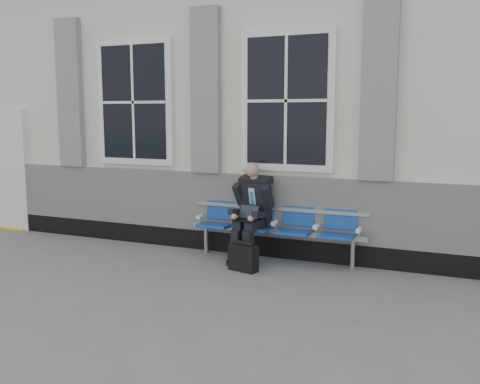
% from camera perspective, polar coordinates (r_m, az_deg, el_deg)
% --- Properties ---
extents(ground, '(70.00, 70.00, 0.00)m').
position_cam_1_polar(ground, '(6.65, -2.05, -9.82)').
color(ground, slate).
rests_on(ground, ground).
extents(station_building, '(14.40, 4.40, 4.49)m').
position_cam_1_polar(station_building, '(9.58, 6.68, 9.18)').
color(station_building, silver).
rests_on(station_building, ground).
extents(bench, '(2.60, 0.47, 0.91)m').
position_cam_1_polar(bench, '(7.60, 3.87, -3.21)').
color(bench, '#9EA0A3').
rests_on(bench, ground).
extents(businessman, '(0.58, 0.78, 1.40)m').
position_cam_1_polar(businessman, '(7.55, 1.29, -1.67)').
color(businessman, black).
rests_on(businessman, ground).
extents(briefcase, '(0.42, 0.25, 0.40)m').
position_cam_1_polar(briefcase, '(7.14, 0.36, -6.97)').
color(briefcase, black).
rests_on(briefcase, ground).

